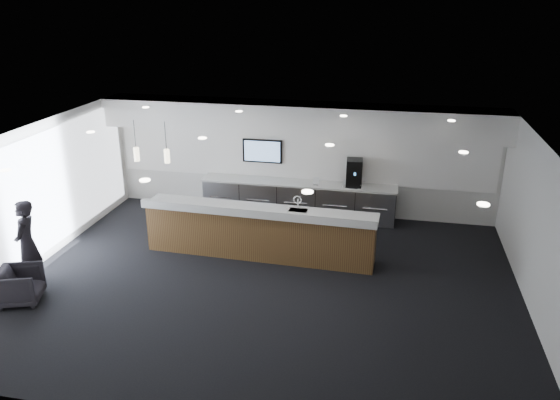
% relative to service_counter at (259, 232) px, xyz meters
% --- Properties ---
extents(ground, '(10.00, 10.00, 0.00)m').
position_rel_service_counter_xyz_m(ground, '(0.43, -1.22, -0.58)').
color(ground, black).
rests_on(ground, ground).
extents(ceiling, '(10.00, 8.00, 0.02)m').
position_rel_service_counter_xyz_m(ceiling, '(0.43, -1.22, 2.42)').
color(ceiling, black).
rests_on(ceiling, back_wall).
extents(back_wall, '(10.00, 0.02, 3.00)m').
position_rel_service_counter_xyz_m(back_wall, '(0.43, 2.78, 0.92)').
color(back_wall, silver).
rests_on(back_wall, ground).
extents(left_wall, '(0.02, 8.00, 3.00)m').
position_rel_service_counter_xyz_m(left_wall, '(-4.57, -1.22, 0.92)').
color(left_wall, silver).
rests_on(left_wall, ground).
extents(right_wall, '(0.02, 8.00, 3.00)m').
position_rel_service_counter_xyz_m(right_wall, '(5.43, -1.22, 0.92)').
color(right_wall, silver).
rests_on(right_wall, ground).
extents(soffit_bulkhead, '(10.00, 0.90, 0.70)m').
position_rel_service_counter_xyz_m(soffit_bulkhead, '(0.43, 2.33, 2.07)').
color(soffit_bulkhead, white).
rests_on(soffit_bulkhead, back_wall).
extents(alcove_panel, '(9.80, 0.06, 1.40)m').
position_rel_service_counter_xyz_m(alcove_panel, '(0.43, 2.75, 1.02)').
color(alcove_panel, white).
rests_on(alcove_panel, back_wall).
extents(window_blinds_wall, '(0.04, 7.36, 2.55)m').
position_rel_service_counter_xyz_m(window_blinds_wall, '(-4.53, -1.22, 0.92)').
color(window_blinds_wall, silver).
rests_on(window_blinds_wall, left_wall).
extents(back_credenza, '(5.06, 0.66, 0.95)m').
position_rel_service_counter_xyz_m(back_credenza, '(0.43, 2.42, -0.10)').
color(back_credenza, '#999BA2').
rests_on(back_credenza, ground).
extents(wall_tv, '(1.05, 0.08, 0.62)m').
position_rel_service_counter_xyz_m(wall_tv, '(-0.57, 2.68, 1.07)').
color(wall_tv, black).
rests_on(wall_tv, back_wall).
extents(pendant_left, '(0.12, 0.12, 0.30)m').
position_rel_service_counter_xyz_m(pendant_left, '(-1.97, -0.42, 1.67)').
color(pendant_left, beige).
rests_on(pendant_left, ceiling).
extents(pendant_right, '(0.12, 0.12, 0.30)m').
position_rel_service_counter_xyz_m(pendant_right, '(-2.67, -0.42, 1.67)').
color(pendant_right, beige).
rests_on(pendant_right, ceiling).
extents(ceiling_can_lights, '(7.00, 5.00, 0.02)m').
position_rel_service_counter_xyz_m(ceiling_can_lights, '(0.43, -1.22, 2.39)').
color(ceiling_can_lights, white).
rests_on(ceiling_can_lights, ceiling).
extents(service_counter, '(5.18, 1.02, 1.49)m').
position_rel_service_counter_xyz_m(service_counter, '(0.00, 0.00, 0.00)').
color(service_counter, '#4D2E19').
rests_on(service_counter, ground).
extents(coffee_machine, '(0.42, 0.53, 0.69)m').
position_rel_service_counter_xyz_m(coffee_machine, '(1.86, 2.45, 0.72)').
color(coffee_machine, black).
rests_on(coffee_machine, back_credenza).
extents(info_sign_left, '(0.15, 0.03, 0.21)m').
position_rel_service_counter_xyz_m(info_sign_left, '(0.91, 2.30, 0.48)').
color(info_sign_left, white).
rests_on(info_sign_left, back_credenza).
extents(info_sign_right, '(0.17, 0.06, 0.22)m').
position_rel_service_counter_xyz_m(info_sign_right, '(1.70, 2.29, 0.49)').
color(info_sign_right, white).
rests_on(info_sign_right, back_credenza).
extents(armchair, '(0.96, 0.95, 0.69)m').
position_rel_service_counter_xyz_m(armchair, '(-3.97, -2.83, -0.23)').
color(armchair, black).
rests_on(armchair, ground).
extents(lounge_guest, '(0.58, 0.74, 1.80)m').
position_rel_service_counter_xyz_m(lounge_guest, '(-4.17, -2.19, 0.32)').
color(lounge_guest, black).
rests_on(lounge_guest, ground).
extents(cup_0, '(0.11, 0.11, 0.10)m').
position_rel_service_counter_xyz_m(cup_0, '(2.04, 2.29, 0.43)').
color(cup_0, white).
rests_on(cup_0, back_credenza).
extents(cup_1, '(0.15, 0.15, 0.10)m').
position_rel_service_counter_xyz_m(cup_1, '(1.90, 2.29, 0.43)').
color(cup_1, white).
rests_on(cup_1, back_credenza).
extents(cup_2, '(0.13, 0.13, 0.10)m').
position_rel_service_counter_xyz_m(cup_2, '(1.76, 2.29, 0.43)').
color(cup_2, white).
rests_on(cup_2, back_credenza).
extents(cup_3, '(0.14, 0.14, 0.10)m').
position_rel_service_counter_xyz_m(cup_3, '(1.62, 2.29, 0.43)').
color(cup_3, white).
rests_on(cup_3, back_credenza).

